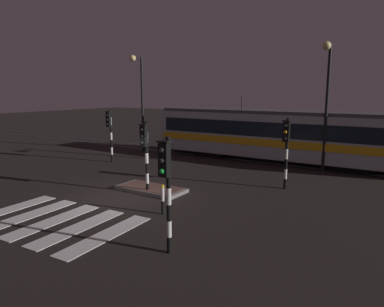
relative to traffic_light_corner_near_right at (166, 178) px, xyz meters
name	(u,v)px	position (x,y,z in m)	size (l,w,h in m)	color
ground_plane	(120,198)	(-4.82, 3.12, -2.16)	(120.00, 120.00, 0.00)	black
rail_near	(230,159)	(-4.82, 13.43, -2.14)	(80.00, 0.12, 0.03)	#59595E
rail_far	(239,155)	(-4.82, 14.87, -2.14)	(80.00, 0.12, 0.03)	#59595E
crosswalk_zebra	(53,221)	(-4.82, -0.14, -2.15)	(5.80, 4.00, 0.02)	silver
traffic_island	(151,189)	(-4.39, 4.66, -2.07)	(3.17, 1.45, 0.18)	slate
traffic_light_corner_near_right	(166,178)	(0.00, 0.00, 0.00)	(0.36, 0.42, 3.27)	black
traffic_light_corner_far_right	(286,143)	(0.59, 8.19, -0.01)	(0.36, 0.42, 3.26)	black
traffic_light_corner_far_left	(110,128)	(-10.65, 8.37, 0.02)	(0.36, 0.42, 3.30)	black
traffic_light_median_centre	(145,147)	(-4.26, 4.18, -0.07)	(0.36, 0.42, 3.16)	black
street_lamp_trackside_right	(327,91)	(1.22, 12.68, 2.26)	(0.44, 1.21, 6.93)	black
street_lamp_trackside_left	(140,92)	(-11.62, 12.39, 2.25)	(0.44, 1.21, 6.90)	black
tram	(277,134)	(-1.95, 14.15, -0.41)	(16.42, 2.58, 4.15)	#B2BCC1
bollard_island_edge	(163,199)	(-2.06, 2.50, -1.60)	(0.12, 0.12, 1.11)	black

